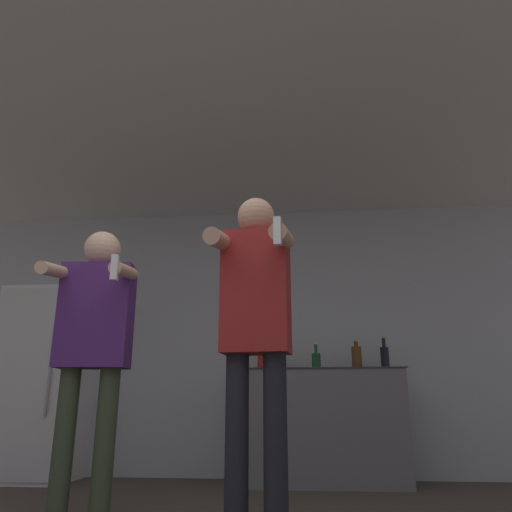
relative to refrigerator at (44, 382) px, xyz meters
name	(u,v)px	position (x,y,z in m)	size (l,w,h in m)	color
wall_back	(235,337)	(1.70, 0.36, 0.44)	(7.00, 0.06, 2.55)	#B2B7BC
ceiling_slab	(208,133)	(1.70, -1.25, 1.74)	(7.00, 3.68, 0.05)	silver
refrigerator	(44,382)	(0.00, 0.00, 0.00)	(0.69, 0.69, 1.67)	white
counter	(323,426)	(2.51, 0.02, -0.37)	(1.38, 0.66, 0.93)	slate
bottle_red_label	(385,357)	(3.08, 0.05, 0.20)	(0.07, 0.07, 0.30)	black
bottle_green_wine	(316,361)	(2.48, 0.05, 0.18)	(0.08, 0.08, 0.25)	#194723
bottle_short_whiskey	(281,358)	(2.17, 0.05, 0.20)	(0.06, 0.06, 0.28)	#194723
bottle_amber_bourbon	(357,357)	(2.83, 0.05, 0.20)	(0.09, 0.09, 0.27)	#563314
bottle_clear_vodka	(262,357)	(1.99, 0.05, 0.21)	(0.09, 0.09, 0.30)	maroon
person_woman_foreground	(256,321)	(2.12, -1.92, 0.20)	(0.45, 0.46, 1.73)	black
person_man_side	(94,335)	(1.13, -1.63, 0.18)	(0.51, 0.55, 1.67)	#38422D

